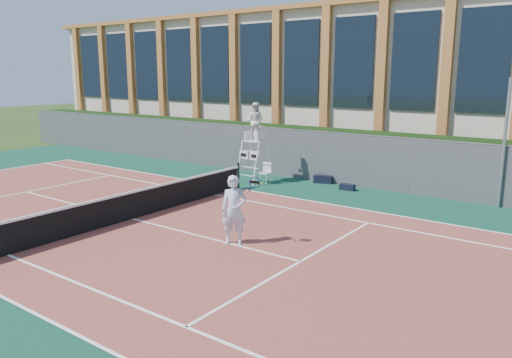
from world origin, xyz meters
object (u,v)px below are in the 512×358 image
Objects in this scene: plastic_chair at (266,171)px; tennis_player at (234,210)px; steel_pole at (504,144)px; umpire_chair at (255,123)px.

plastic_chair is 0.47× the size of tennis_player.
tennis_player is (3.91, -7.09, 0.46)m from plastic_chair.
steel_pole reaches higher than plastic_chair.
umpire_chair is at bearing -170.14° from steel_pole.
umpire_chair is 1.83× the size of tennis_player.
umpire_chair is at bearing 122.33° from tennis_player.
tennis_player is (-5.11, -8.61, -1.28)m from steel_pole.
umpire_chair is 8.39m from tennis_player.
plastic_chair is at bearing 118.85° from tennis_player.
steel_pole is 9.30m from plastic_chair.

